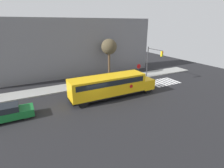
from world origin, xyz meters
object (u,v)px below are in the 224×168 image
(school_bus, at_px, (111,85))
(tree_near_sidewalk, at_px, (109,47))
(parked_car, at_px, (7,113))
(stop_sign, at_px, (139,69))
(traffic_light, at_px, (152,58))

(school_bus, bearing_deg, tree_near_sidewalk, 64.40)
(parked_car, height_order, tree_near_sidewalk, tree_near_sidewalk)
(parked_car, relative_size, stop_sign, 1.81)
(parked_car, distance_m, stop_sign, 19.85)
(school_bus, xyz_separation_m, parked_car, (-11.40, -0.21, -0.90))
(traffic_light, distance_m, tree_near_sidewalk, 7.46)
(stop_sign, bearing_deg, school_bus, -147.93)
(school_bus, distance_m, stop_sign, 9.17)
(school_bus, height_order, traffic_light, traffic_light)
(school_bus, relative_size, tree_near_sidewalk, 1.73)
(parked_car, distance_m, tree_near_sidewalk, 18.40)
(traffic_light, relative_size, tree_near_sidewalk, 0.81)
(parked_car, relative_size, traffic_light, 0.87)
(school_bus, distance_m, parked_car, 11.44)
(parked_car, bearing_deg, traffic_light, 11.06)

